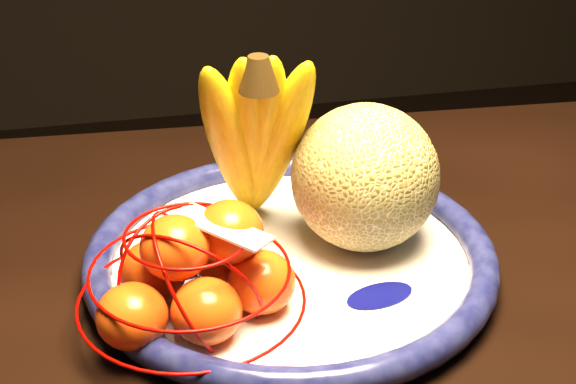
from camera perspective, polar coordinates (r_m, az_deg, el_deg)
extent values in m
cylinder|color=white|center=(0.72, 0.17, -4.80)|extent=(0.30, 0.30, 0.01)
torus|color=#070834|center=(0.72, 0.17, -4.10)|extent=(0.33, 0.33, 0.02)
cylinder|color=white|center=(0.72, 0.17, -5.07)|extent=(0.15, 0.15, 0.00)
ellipsoid|color=#070953|center=(0.68, 5.95, -6.68)|extent=(0.12, 0.09, 0.00)
ellipsoid|color=#070953|center=(0.78, -3.05, -1.44)|extent=(0.07, 0.11, 0.00)
ellipsoid|color=#070953|center=(0.71, -7.57, -5.18)|extent=(0.10, 0.06, 0.00)
sphere|color=olive|center=(0.71, 5.00, 0.95)|extent=(0.12, 0.12, 0.12)
ellipsoid|color=yellow|center=(0.71, -3.62, 3.61)|extent=(0.09, 0.11, 0.18)
ellipsoid|color=yellow|center=(0.72, -2.60, 3.81)|extent=(0.06, 0.10, 0.18)
ellipsoid|color=yellow|center=(0.72, -1.74, 3.87)|extent=(0.05, 0.10, 0.18)
ellipsoid|color=yellow|center=(0.72, -0.70, 3.81)|extent=(0.08, 0.11, 0.18)
cone|color=black|center=(0.69, -2.29, 9.85)|extent=(0.03, 0.03, 0.03)
ellipsoid|color=#FF5314|center=(0.63, -10.05, -7.92)|extent=(0.05, 0.05, 0.05)
ellipsoid|color=#FF5314|center=(0.62, -5.29, -7.68)|extent=(0.05, 0.05, 0.05)
ellipsoid|color=#FF5314|center=(0.65, -1.74, -5.84)|extent=(0.05, 0.05, 0.05)
ellipsoid|color=#FF5314|center=(0.67, -8.71, -5.10)|extent=(0.05, 0.05, 0.05)
ellipsoid|color=#FF5314|center=(0.68, -4.17, -4.18)|extent=(0.05, 0.05, 0.05)
ellipsoid|color=#FF5314|center=(0.63, -7.30, -3.59)|extent=(0.05, 0.05, 0.05)
ellipsoid|color=#FF5314|center=(0.64, -3.81, -2.60)|extent=(0.05, 0.05, 0.05)
torus|color=#9F0300|center=(0.66, -6.25, -6.92)|extent=(0.18, 0.18, 0.00)
torus|color=#9F0300|center=(0.64, -6.37, -5.03)|extent=(0.16, 0.16, 0.00)
torus|color=#9F0300|center=(0.62, -6.52, -2.75)|extent=(0.10, 0.10, 0.00)
torus|color=#9F0300|center=(0.65, -6.32, -5.78)|extent=(0.12, 0.09, 0.10)
torus|color=#9F0300|center=(0.65, -6.32, -5.78)|extent=(0.06, 0.12, 0.10)
torus|color=#9F0300|center=(0.65, -6.32, -5.78)|extent=(0.12, 0.11, 0.10)
cube|color=white|center=(0.62, -4.28, -2.25)|extent=(0.07, 0.07, 0.01)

